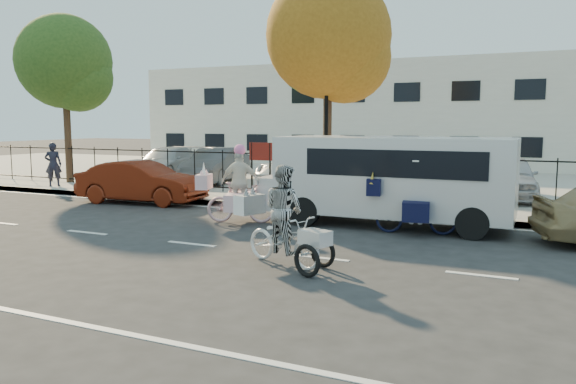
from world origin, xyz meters
The scene contains 21 objects.
ground centered at (0.00, 0.00, 0.00)m, with size 120.00×120.00×0.00m, color #333334.
road_markings centered at (0.00, 0.00, 0.01)m, with size 60.00×9.52×0.01m, color silver, non-canonical shape.
curb centered at (0.00, 5.05, 0.07)m, with size 60.00×0.10×0.15m, color #A8A399.
sidewalk centered at (0.00, 6.10, 0.07)m, with size 60.00×2.20×0.15m, color #A8A399.
parking_lot centered at (0.00, 15.00, 0.07)m, with size 60.00×15.60×0.15m, color #A8A399.
iron_fence centered at (0.00, 7.20, 0.90)m, with size 58.00×0.06×1.50m, color black, non-canonical shape.
building centered at (0.00, 25.00, 3.00)m, with size 34.00×10.00×6.00m, color silver.
lamppost centered at (0.50, 6.80, 3.11)m, with size 0.36×0.36×4.33m.
street_sign centered at (-1.85, 6.80, 1.42)m, with size 0.85×0.06×1.80m.
zebra_trike centered at (2.58, -0.75, 0.72)m, with size 2.17×1.39×1.87m.
unicorn_bike centered at (-0.36, 2.71, 0.77)m, with size 2.10×1.52×2.07m.
bull_bike centered at (4.15, 3.19, 0.79)m, with size 2.18×1.52×1.98m.
white_van centered at (3.31, 4.01, 1.25)m, with size 6.37×2.21×2.26m.
red_sedan centered at (-5.05, 4.50, 0.69)m, with size 1.46×4.19×1.38m, color #5B190A.
pedestrian centered at (-10.50, 5.92, 1.00)m, with size 0.62×0.41×1.70m, color black.
lot_car_a centered at (-8.67, 10.68, 0.82)m, with size 1.89×4.65×1.35m, color #9FA3A7.
lot_car_b centered at (-2.26, 10.80, 0.78)m, with size 2.10×4.55×1.27m, color silver.
lot_car_c centered at (-5.46, 9.73, 0.87)m, with size 1.52×4.35×1.43m, color #494B50.
lot_car_d centered at (5.83, 9.58, 0.85)m, with size 1.65×4.10×1.40m, color #B7B8BF.
tree_west centered at (-10.95, 7.36, 4.88)m, with size 3.80×3.80×6.97m.
tree_mid centered at (0.49, 7.36, 5.18)m, with size 4.04×4.04×7.41m.
Camera 1 is at (6.93, -9.97, 2.65)m, focal length 35.00 mm.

